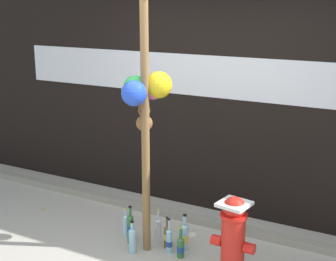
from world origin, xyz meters
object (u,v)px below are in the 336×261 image
(memorial_post, at_px, (144,78))
(bottle_1, at_px, (184,236))
(fire_hydrant, at_px, (233,236))
(bottle_7, at_px, (169,240))
(bottle_2, at_px, (130,228))
(bottle_6, at_px, (167,236))
(bottle_4, at_px, (158,230))
(bottle_0, at_px, (132,239))
(bottle_5, at_px, (126,225))
(bottle_3, at_px, (181,246))

(memorial_post, relative_size, bottle_1, 7.87)
(memorial_post, bearing_deg, bottle_1, 22.49)
(fire_hydrant, xyz_separation_m, bottle_7, (-0.71, 0.12, -0.28))
(bottle_2, relative_size, bottle_6, 1.22)
(fire_hydrant, bearing_deg, bottle_4, 164.75)
(fire_hydrant, bearing_deg, bottle_0, -177.07)
(memorial_post, xyz_separation_m, bottle_2, (-0.19, 0.01, -1.56))
(bottle_5, xyz_separation_m, bottle_6, (0.49, 0.00, -0.01))
(memorial_post, bearing_deg, bottle_5, 162.09)
(memorial_post, relative_size, bottle_6, 8.93)
(bottle_0, xyz_separation_m, bottle_7, (0.32, 0.18, -0.01))
(bottle_3, height_order, bottle_4, bottle_4)
(fire_hydrant, distance_m, bottle_3, 0.65)
(bottle_2, bearing_deg, bottle_1, 14.11)
(bottle_3, bearing_deg, bottle_5, 171.84)
(bottle_0, distance_m, bottle_7, 0.36)
(memorial_post, bearing_deg, fire_hydrant, -5.63)
(bottle_1, distance_m, bottle_6, 0.18)
(fire_hydrant, height_order, bottle_3, fire_hydrant)
(bottle_1, xyz_separation_m, bottle_5, (-0.66, -0.05, -0.01))
(bottle_0, relative_size, bottle_1, 0.88)
(bottle_3, relative_size, bottle_7, 0.89)
(bottle_0, bearing_deg, memorial_post, 65.43)
(bottle_6, bearing_deg, memorial_post, -152.24)
(bottle_4, distance_m, bottle_5, 0.36)
(fire_hydrant, xyz_separation_m, bottle_2, (-1.15, 0.11, -0.24))
(bottle_0, distance_m, bottle_6, 0.36)
(bottle_1, height_order, bottle_7, bottle_1)
(bottle_1, height_order, bottle_5, bottle_1)
(bottle_4, xyz_separation_m, bottle_7, (0.19, -0.12, -0.02))
(bottle_1, relative_size, bottle_2, 0.93)
(memorial_post, xyz_separation_m, bottle_6, (0.19, 0.10, -1.61))
(bottle_4, height_order, bottle_7, bottle_4)
(bottle_3, height_order, bottle_6, bottle_6)
(bottle_5, bearing_deg, bottle_2, -37.96)
(fire_hydrant, relative_size, bottle_0, 2.33)
(bottle_0, bearing_deg, bottle_2, 127.91)
(fire_hydrant, distance_m, bottle_5, 1.31)
(memorial_post, distance_m, bottle_2, 1.58)
(bottle_2, distance_m, bottle_6, 0.39)
(memorial_post, distance_m, fire_hydrant, 1.64)
(memorial_post, relative_size, bottle_4, 8.00)
(bottle_4, bearing_deg, bottle_1, -0.45)
(memorial_post, height_order, bottle_6, memorial_post)
(bottle_6, bearing_deg, bottle_3, -26.38)
(memorial_post, relative_size, bottle_0, 8.91)
(bottle_5, relative_size, bottle_6, 0.98)
(bottle_5, distance_m, bottle_6, 0.49)
(bottle_3, relative_size, bottle_5, 0.99)
(bottle_2, xyz_separation_m, bottle_6, (0.38, 0.09, -0.04))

